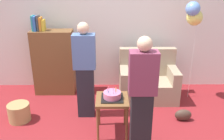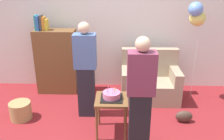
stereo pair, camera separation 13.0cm
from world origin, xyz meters
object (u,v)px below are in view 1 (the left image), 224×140
object	(u,v)px
side_table	(112,104)
handbag	(183,115)
couch	(148,82)
person_blowing_candles	(85,71)
person_holding_cake	(142,96)
bookshelf	(54,62)
balloon_bunch	(194,14)
birthday_cake	(112,95)
wicker_basket	(19,112)

from	to	relation	value
side_table	handbag	world-z (taller)	side_table
couch	person_blowing_candles	distance (m)	1.41
side_table	person_holding_cake	distance (m)	0.63
couch	person_holding_cake	size ratio (longest dim) A/B	0.67
couch	handbag	distance (m)	1.00
bookshelf	side_table	world-z (taller)	bookshelf
person_blowing_candles	balloon_bunch	xyz separation A→B (m)	(1.89, 0.62, 0.82)
bookshelf	person_blowing_candles	world-z (taller)	person_blowing_candles
balloon_bunch	person_holding_cake	bearing A→B (deg)	-124.99
birthday_cake	person_blowing_candles	distance (m)	0.71
side_table	wicker_basket	xyz separation A→B (m)	(-1.56, 0.35, -0.35)
wicker_basket	handbag	size ratio (longest dim) A/B	1.29
side_table	balloon_bunch	distance (m)	2.17
side_table	person_blowing_candles	world-z (taller)	person_blowing_candles
person_holding_cake	couch	bearing A→B (deg)	-78.52
birthday_cake	balloon_bunch	distance (m)	2.10
bookshelf	person_blowing_candles	distance (m)	1.16
side_table	birthday_cake	distance (m)	0.14
side_table	handbag	xyz separation A→B (m)	(1.20, 0.33, -0.40)
balloon_bunch	side_table	bearing A→B (deg)	-141.74
handbag	person_holding_cake	bearing A→B (deg)	-139.12
bookshelf	person_holding_cake	bearing A→B (deg)	-49.30
birthday_cake	balloon_bunch	size ratio (longest dim) A/B	0.17
couch	person_blowing_candles	world-z (taller)	person_blowing_candles
couch	birthday_cake	world-z (taller)	couch
person_holding_cake	wicker_basket	distance (m)	2.19
bookshelf	wicker_basket	bearing A→B (deg)	-110.25
wicker_basket	balloon_bunch	bearing A→B (deg)	14.74
bookshelf	handbag	size ratio (longest dim) A/B	5.68
couch	side_table	world-z (taller)	couch
person_holding_cake	balloon_bunch	size ratio (longest dim) A/B	0.87
handbag	birthday_cake	bearing A→B (deg)	-164.74
birthday_cake	handbag	size ratio (longest dim) A/B	1.14
birthday_cake	handbag	distance (m)	1.36
side_table	birthday_cake	xyz separation A→B (m)	(-0.00, -0.00, 0.14)
couch	side_table	xyz separation A→B (m)	(-0.71, -1.16, 0.16)
couch	person_holding_cake	bearing A→B (deg)	-101.84
handbag	balloon_bunch	distance (m)	1.77
person_holding_cake	side_table	bearing A→B (deg)	-20.80
person_blowing_candles	couch	bearing A→B (deg)	43.97
birthday_cake	wicker_basket	xyz separation A→B (m)	(-1.56, 0.35, -0.50)
birthday_cake	handbag	bearing A→B (deg)	15.26
couch	person_holding_cake	world-z (taller)	person_holding_cake
bookshelf	balloon_bunch	size ratio (longest dim) A/B	0.85
couch	handbag	size ratio (longest dim) A/B	3.93
side_table	wicker_basket	distance (m)	1.64
wicker_basket	side_table	bearing A→B (deg)	-12.73
person_holding_cake	wicker_basket	xyz separation A→B (m)	(-1.95, 0.73, -0.68)
bookshelf	wicker_basket	xyz separation A→B (m)	(-0.40, -1.07, -0.52)
handbag	balloon_bunch	size ratio (longest dim) A/B	0.15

